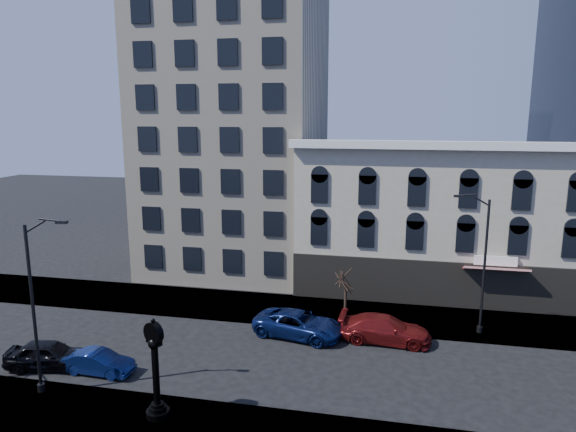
% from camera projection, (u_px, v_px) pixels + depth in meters
% --- Properties ---
extents(ground, '(160.00, 160.00, 0.00)m').
position_uv_depth(ground, '(242.00, 358.00, 30.85)').
color(ground, black).
rests_on(ground, ground).
extents(sidewalk_far, '(160.00, 6.00, 0.12)m').
position_uv_depth(sidewalk_far, '(273.00, 308.00, 38.51)').
color(sidewalk_far, '#9B9B8D').
rests_on(sidewalk_far, ground).
extents(cream_tower, '(15.90, 15.40, 42.50)m').
position_uv_depth(cream_tower, '(234.00, 58.00, 46.41)').
color(cream_tower, beige).
rests_on(cream_tower, ground).
extents(victorian_row, '(22.60, 11.19, 12.50)m').
position_uv_depth(victorian_row, '(435.00, 217.00, 42.51)').
color(victorian_row, '#B8AF98').
rests_on(victorian_row, ground).
extents(street_clock, '(1.13, 1.13, 4.99)m').
position_uv_depth(street_clock, '(156.00, 373.00, 24.26)').
color(street_clock, black).
rests_on(street_clock, sidewalk_near).
extents(street_lamp_near, '(2.44, 0.61, 9.47)m').
position_uv_depth(street_lamp_near, '(42.00, 260.00, 25.45)').
color(street_lamp_near, black).
rests_on(street_lamp_near, sidewalk_near).
extents(street_lamp_far, '(2.46, 0.38, 9.49)m').
position_uv_depth(street_lamp_far, '(476.00, 227.00, 32.88)').
color(street_lamp_far, black).
rests_on(street_lamp_far, sidewalk_far).
extents(bare_tree_far, '(2.34, 2.34, 4.02)m').
position_uv_depth(bare_tree_far, '(346.00, 276.00, 36.23)').
color(bare_tree_far, '#322319').
rests_on(bare_tree_far, sidewalk_far).
extents(car_near_a, '(5.03, 2.84, 1.61)m').
position_uv_depth(car_near_a, '(49.00, 355.00, 29.48)').
color(car_near_a, black).
rests_on(car_near_a, ground).
extents(car_near_b, '(4.03, 1.52, 1.31)m').
position_uv_depth(car_near_b, '(99.00, 362.00, 28.88)').
color(car_near_b, '#0C194C').
rests_on(car_near_b, ground).
extents(car_far_a, '(6.35, 3.81, 1.65)m').
position_uv_depth(car_far_a, '(299.00, 324.00, 33.69)').
color(car_far_a, '#0C194C').
rests_on(car_far_a, ground).
extents(car_far_b, '(5.93, 2.61, 1.69)m').
position_uv_depth(car_far_b, '(385.00, 329.00, 32.88)').
color(car_far_b, maroon).
rests_on(car_far_b, ground).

